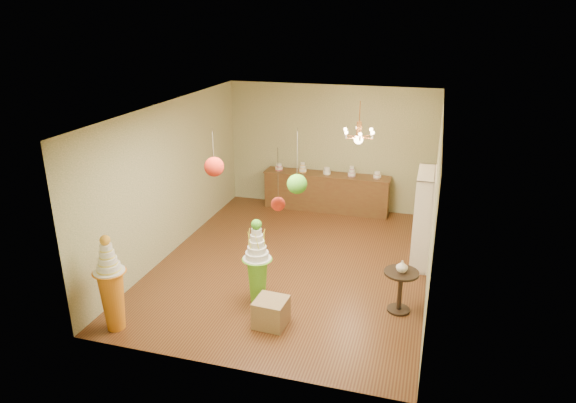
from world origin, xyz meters
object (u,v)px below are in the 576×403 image
(pedestal_green, at_px, (257,269))
(pedestal_orange, at_px, (112,292))
(round_table, at_px, (400,286))
(sideboard, at_px, (326,191))

(pedestal_green, xyz_separation_m, pedestal_orange, (-1.84, -1.33, 0.02))
(pedestal_green, bearing_deg, round_table, 9.11)
(pedestal_green, distance_m, round_table, 2.32)
(pedestal_green, xyz_separation_m, round_table, (2.29, 0.37, -0.15))
(sideboard, bearing_deg, pedestal_green, -92.42)
(round_table, bearing_deg, sideboard, 117.00)
(pedestal_orange, distance_m, round_table, 4.47)
(pedestal_green, height_order, sideboard, pedestal_green)
(pedestal_orange, height_order, round_table, pedestal_orange)
(pedestal_green, height_order, round_table, pedestal_green)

